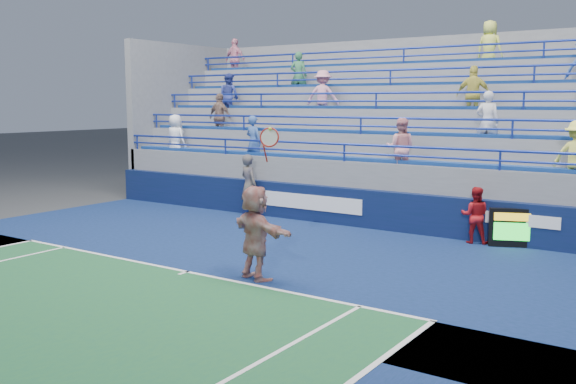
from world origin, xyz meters
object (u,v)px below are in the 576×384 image
Objects in this scene: tennis_player at (256,232)px; serve_speed_board at (519,228)px; line_judge at (249,185)px; judge_chair at (251,208)px; ball_girl at (475,215)px.

serve_speed_board is at bearing 58.48° from tennis_player.
tennis_player is at bearing 149.04° from line_judge.
serve_speed_board is 8.23m from judge_chair.
judge_chair is at bearing -15.87° from ball_girl.
judge_chair is at bearing 128.31° from tennis_player.
ball_girl is at bearing -159.51° from line_judge.
tennis_player is at bearing -121.52° from serve_speed_board.
serve_speed_board is at bearing -158.69° from line_judge.
judge_chair is 0.23× the size of tennis_player.
ball_girl is at bearing -0.29° from judge_chair.
serve_speed_board is 6.95m from tennis_player.
serve_speed_board is 0.94× the size of ball_girl.
serve_speed_board is at bearing 0.61° from judge_chair.
line_judge reaches higher than judge_chair.
line_judge is 1.34× the size of ball_girl.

